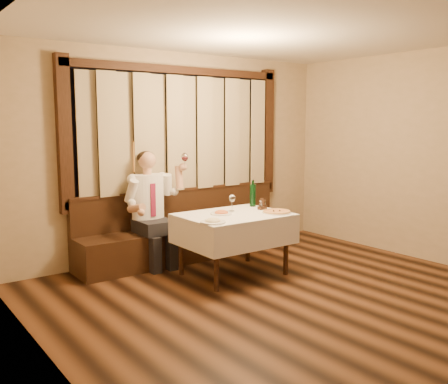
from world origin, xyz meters
TOP-DOWN VIEW (x-y plane):
  - room at (-0.00, 0.97)m, footprint 5.01×6.01m
  - banquette at (0.00, 2.72)m, footprint 3.20×0.61m
  - dining_table at (0.00, 1.70)m, footprint 1.27×0.97m
  - pizza at (0.45, 1.44)m, footprint 0.35×0.35m
  - pasta_red at (-0.14, 1.77)m, footprint 0.27×0.27m
  - pasta_cream at (-0.51, 1.41)m, footprint 0.28×0.28m
  - green_bottle at (0.53, 1.99)m, footprint 0.08×0.08m
  - table_wine_glass at (0.09, 1.85)m, footprint 0.08×0.08m
  - cruet_caddy at (0.49, 1.74)m, footprint 0.14×0.09m
  - seated_man at (-0.62, 2.63)m, footprint 0.83×0.62m

SIDE VIEW (x-z plane):
  - banquette at x=0.00m, z-range -0.16..0.78m
  - dining_table at x=0.00m, z-range 0.27..1.03m
  - pizza at x=0.45m, z-range 0.75..0.79m
  - pasta_red at x=-0.14m, z-range 0.75..0.84m
  - pasta_cream at x=-0.51m, z-range 0.75..0.84m
  - cruet_caddy at x=0.49m, z-range 0.74..0.87m
  - seated_man at x=-0.62m, z-range 0.11..1.60m
  - green_bottle at x=0.53m, z-range 0.73..1.09m
  - table_wine_glass at x=0.09m, z-range 0.81..1.02m
  - room at x=0.00m, z-range 0.09..2.91m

